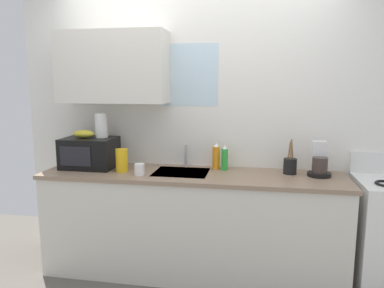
% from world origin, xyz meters
% --- Properties ---
extents(kitchen_wall_assembly, '(3.33, 0.42, 2.50)m').
position_xyz_m(kitchen_wall_assembly, '(-0.14, 0.31, 1.35)').
color(kitchen_wall_assembly, white).
rests_on(kitchen_wall_assembly, ground).
extents(counter_unit, '(2.56, 0.63, 0.90)m').
position_xyz_m(counter_unit, '(-0.00, 0.00, 0.46)').
color(counter_unit, silver).
rests_on(counter_unit, ground).
extents(sink_faucet, '(0.03, 0.03, 0.20)m').
position_xyz_m(sink_faucet, '(-0.10, 0.24, 1.00)').
color(sink_faucet, '#B2B5BA').
rests_on(sink_faucet, counter_unit).
extents(microwave, '(0.46, 0.35, 0.27)m').
position_xyz_m(microwave, '(-0.94, 0.05, 1.04)').
color(microwave, black).
rests_on(microwave, counter_unit).
extents(banana_bunch, '(0.20, 0.11, 0.07)m').
position_xyz_m(banana_bunch, '(-0.99, 0.05, 1.20)').
color(banana_bunch, gold).
rests_on(banana_bunch, microwave).
extents(paper_towel_roll, '(0.11, 0.11, 0.22)m').
position_xyz_m(paper_towel_roll, '(-0.84, 0.10, 1.28)').
color(paper_towel_roll, white).
rests_on(paper_towel_roll, microwave).
extents(coffee_maker, '(0.19, 0.21, 0.28)m').
position_xyz_m(coffee_maker, '(1.04, 0.11, 1.00)').
color(coffee_maker, black).
rests_on(coffee_maker, counter_unit).
extents(dish_soap_bottle_orange, '(0.07, 0.07, 0.24)m').
position_xyz_m(dish_soap_bottle_orange, '(0.18, 0.19, 1.01)').
color(dish_soap_bottle_orange, orange).
rests_on(dish_soap_bottle_orange, counter_unit).
extents(dish_soap_bottle_green, '(0.06, 0.06, 0.22)m').
position_xyz_m(dish_soap_bottle_green, '(0.26, 0.16, 1.01)').
color(dish_soap_bottle_green, green).
rests_on(dish_soap_bottle_green, counter_unit).
extents(cereal_canister, '(0.10, 0.10, 0.20)m').
position_xyz_m(cereal_canister, '(-0.60, -0.05, 1.00)').
color(cereal_canister, gold).
rests_on(cereal_canister, counter_unit).
extents(mug_white, '(0.08, 0.08, 0.09)m').
position_xyz_m(mug_white, '(-0.42, -0.14, 0.95)').
color(mug_white, white).
rests_on(mug_white, counter_unit).
extents(utensil_crock, '(0.11, 0.11, 0.30)m').
position_xyz_m(utensil_crock, '(0.81, 0.12, 0.97)').
color(utensil_crock, black).
rests_on(utensil_crock, counter_unit).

